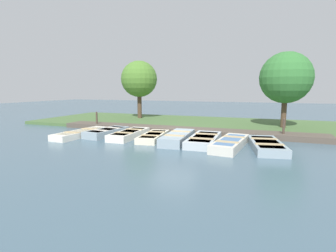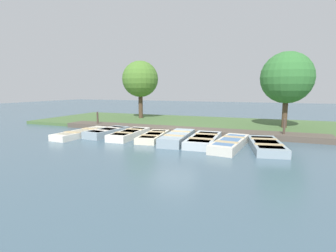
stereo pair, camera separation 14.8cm
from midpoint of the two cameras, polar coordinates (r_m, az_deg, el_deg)
ground_plane at (r=14.25m, az=0.85°, el=-2.33°), size 80.00×80.00×0.00m
shore_bank at (r=18.96m, az=5.98°, el=0.55°), size 8.00×24.00×0.21m
dock_walkway at (r=15.53m, az=2.60°, el=-0.93°), size 1.46×15.72×0.29m
rowboat_0 at (r=15.10m, az=-18.61°, el=-1.51°), size 3.63×1.22×0.34m
rowboat_1 at (r=14.86m, az=-13.45°, el=-1.34°), size 2.86×1.37×0.40m
rowboat_2 at (r=14.11m, az=-8.72°, el=-1.76°), size 3.18×1.12×0.38m
rowboat_3 at (r=13.46m, az=-3.50°, el=-2.27°), size 3.02×1.33×0.33m
rowboat_4 at (r=12.81m, az=1.81°, el=-2.51°), size 3.34×1.24×0.44m
rowboat_5 at (r=12.57m, az=7.51°, el=-2.97°), size 3.43×1.36×0.37m
rowboat_6 at (r=11.91m, az=13.09°, el=-3.66°), size 3.54×1.37×0.39m
rowboat_7 at (r=12.07m, az=20.29°, el=-3.90°), size 3.43×1.79×0.35m
mooring_post_near at (r=18.06m, az=-15.46°, el=1.34°), size 0.12×0.12×1.08m
mooring_post_far at (r=14.64m, az=23.60°, el=-0.56°), size 0.12×0.12×1.08m
park_tree_far_left at (r=21.57m, az=-6.49°, el=10.07°), size 2.90×2.90×4.82m
park_tree_left at (r=17.59m, az=24.07°, el=9.54°), size 3.10×3.10×4.80m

